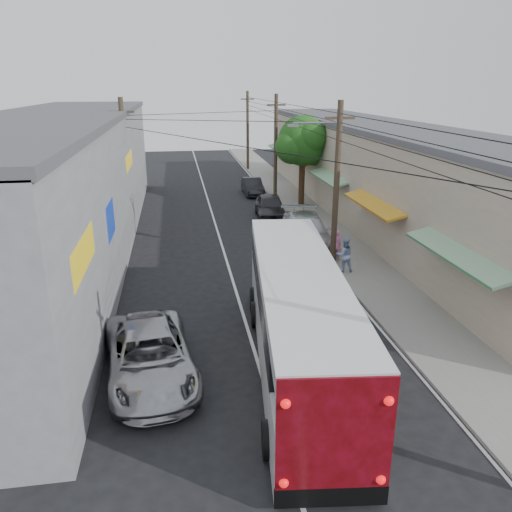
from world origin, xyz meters
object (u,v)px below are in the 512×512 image
(coach_bus, at_px, (298,316))
(jeepney, at_px, (150,356))
(parked_suv, at_px, (306,232))
(pedestrian_far, at_px, (345,255))
(pedestrian_near, at_px, (336,245))
(parked_car_mid, at_px, (270,207))
(parked_car_far, at_px, (253,186))

(coach_bus, distance_m, jeepney, 4.73)
(parked_suv, relative_size, pedestrian_far, 3.68)
(parked_suv, distance_m, pedestrian_far, 4.37)
(coach_bus, height_order, jeepney, coach_bus)
(parked_suv, bearing_deg, pedestrian_near, -65.51)
(coach_bus, relative_size, pedestrian_near, 7.50)
(parked_suv, bearing_deg, coach_bus, -100.34)
(jeepney, relative_size, parked_car_mid, 1.17)
(parked_car_far, distance_m, pedestrian_near, 17.13)
(pedestrian_far, bearing_deg, parked_car_mid, -78.84)
(jeepney, bearing_deg, pedestrian_far, 33.72)
(pedestrian_near, bearing_deg, parked_car_mid, -71.43)
(parked_suv, xyz_separation_m, pedestrian_near, (0.91, -2.62, 0.02))
(parked_suv, distance_m, parked_car_mid, 6.51)
(parked_suv, xyz_separation_m, parked_car_mid, (-0.80, 6.46, -0.09))
(parked_car_mid, xyz_separation_m, pedestrian_far, (1.60, -10.75, 0.15))
(jeepney, height_order, parked_car_mid, parked_car_mid)
(parked_suv, bearing_deg, parked_car_far, 98.59)
(parked_car_far, distance_m, pedestrian_far, 18.78)
(coach_bus, xyz_separation_m, parked_car_far, (2.59, 26.43, -1.08))
(coach_bus, relative_size, parked_car_mid, 2.51)
(parked_car_mid, bearing_deg, jeepney, -105.79)
(parked_car_mid, bearing_deg, parked_suv, -77.39)
(pedestrian_near, height_order, pedestrian_far, pedestrian_far)
(coach_bus, distance_m, pedestrian_far, 8.82)
(pedestrian_near, bearing_deg, parked_car_far, -76.36)
(jeepney, bearing_deg, parked_car_mid, 61.12)
(jeepney, xyz_separation_m, parked_car_far, (7.22, 26.45, -0.10))
(coach_bus, xyz_separation_m, pedestrian_far, (4.19, 7.72, -0.79))
(parked_car_mid, distance_m, pedestrian_near, 9.24)
(parked_car_mid, xyz_separation_m, parked_car_far, (0.00, 7.96, -0.14))
(parked_car_mid, relative_size, pedestrian_near, 2.99)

